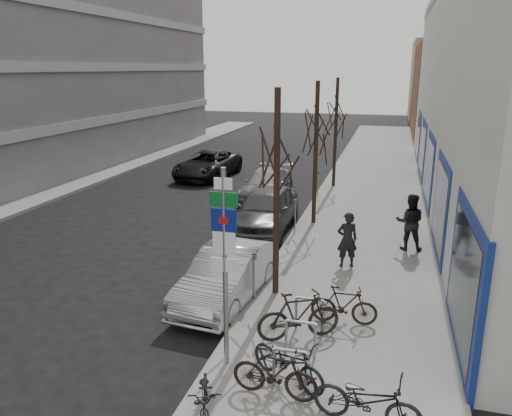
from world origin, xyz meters
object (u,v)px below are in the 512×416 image
Objects in this scene: highway_sign_pole at (225,257)px; meter_back at (318,181)px; bike_rack at (300,335)px; lane_car at (208,165)px; tree_near at (277,145)px; meter_front at (254,271)px; pedestrian_far at (410,222)px; parked_car_front at (227,275)px; bike_near_left at (205,396)px; pedestrian_near at (347,240)px; bike_far_inner at (344,305)px; parked_car_back at (266,185)px; parked_car_mid at (266,209)px; bike_mid_curb at (288,357)px; tree_far at (337,107)px; meter_mid at (295,213)px; bike_near_right at (275,373)px; bike_far_curb at (368,396)px; bike_mid_inner at (299,315)px; tree_mid at (317,120)px.

highway_sign_pole is 14.10m from meter_back.
meter_back reaches higher than bike_rack.
tree_near is at bearing -58.24° from lane_car.
meter_front is (-0.25, 3.01, -1.54)m from highway_sign_pole.
parked_car_front is at bearing 46.43° from pedestrian_far.
pedestrian_near reaches higher than bike_near_left.
bike_near_left is at bearing 151.94° from bike_far_inner.
bike_rack is 2.92m from meter_front.
pedestrian_near reaches higher than parked_car_back.
tree_near is at bearing -73.71° from parked_car_mid.
parked_car_mid reaches higher than meter_back.
bike_near_left is 1.82m from bike_mid_curb.
bike_rack is 4.66m from tree_near.
meter_mid is at bearing -93.22° from tree_far.
bike_rack is at bearing -85.68° from tree_far.
bike_near_right is at bearing -77.08° from tree_near.
bike_far_curb is at bearing -96.93° from bike_near_right.
meter_mid reaches higher than bike_near_left.
meter_mid is 0.78× the size of bike_near_right.
parked_car_back is (-3.94, 13.92, -0.00)m from bike_mid_curb.
highway_sign_pole is 3.39m from meter_front.
bike_mid_curb reaches higher than bike_rack.
highway_sign_pole reaches higher than meter_mid.
bike_far_inner is at bearing -67.66° from parked_car_back.
bike_mid_inner is 0.99× the size of pedestrian_far.
bike_mid_inner reaches higher than bike_far_curb.
parked_car_mid is (-0.48, 5.99, 0.13)m from parked_car_front.
tree_far is at bearing -24.15° from bike_mid_inner.
highway_sign_pole reaches higher than lane_car.
pedestrian_near is (8.79, -11.54, 0.27)m from lane_car.
parked_car_mid is at bearing -76.57° from parked_car_back.
meter_back is 7.49m from lane_car.
bike_far_curb is (1.62, -2.43, -0.02)m from bike_mid_inner.
meter_back is at bearing 97.02° from bike_rack.
meter_front is (-1.65, 2.40, 0.26)m from bike_rack.
pedestrian_far reaches higher than pedestrian_near.
pedestrian_far reaches higher than parked_car_front.
bike_mid_inner is at bearing -78.38° from meter_mid.
bike_near_left is 10.89m from parked_car_mid.
parked_car_mid reaches higher than parked_car_front.
tree_mid is at bearing -83.58° from meter_back.
highway_sign_pole reaches higher than parked_car_back.
parked_car_mid reaches higher than meter_mid.
bike_near_right is 0.35× the size of parked_car_back.
tree_mid is 7.84m from parked_car_front.
bike_mid_curb is (1.14, -3.80, -3.43)m from tree_near.
tree_near is at bearing -84.86° from meter_mid.
pedestrian_near is (2.85, 2.78, 0.30)m from parked_car_front.
tree_near is at bearing -74.81° from parked_car_back.
bike_mid_inner is (1.03, -2.19, -3.38)m from tree_near.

